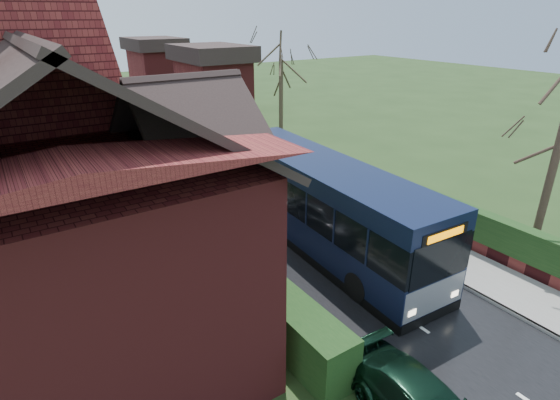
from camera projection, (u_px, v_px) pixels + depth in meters
ground at (370, 293)px, 15.55m from camera, size 140.00×140.00×0.00m
road at (236, 201)px, 23.19m from camera, size 6.00×100.00×0.02m
pavement at (300, 184)px, 25.34m from camera, size 2.50×100.00×0.14m
kerb_right at (283, 188)px, 24.72m from camera, size 0.12×100.00×0.14m
kerb_left at (181, 213)px, 21.62m from camera, size 0.12×100.00×0.10m
front_hedge at (208, 246)px, 17.07m from camera, size 1.20×16.00×1.60m
picket_fence at (226, 248)px, 17.59m from camera, size 0.10×16.00×0.90m
right_wall_hedge at (322, 163)px, 25.75m from camera, size 0.60×50.00×1.80m
brick_house at (55, 188)px, 13.02m from camera, size 9.30×14.60×10.30m
bus at (323, 205)px, 18.10m from camera, size 3.44×12.32×3.70m
car_silver at (233, 241)px, 17.66m from camera, size 2.59×4.40×1.41m
car_distant at (122, 101)px, 46.01m from camera, size 1.81×4.29×1.38m
bus_stop_sign at (345, 177)px, 21.48m from camera, size 0.14×0.41×2.69m
tree_right_far at (281, 55)px, 31.74m from camera, size 4.40×4.40×8.50m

